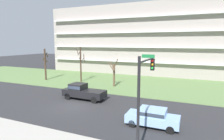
% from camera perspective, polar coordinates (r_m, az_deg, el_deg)
% --- Properties ---
extents(ground, '(160.00, 160.00, 0.00)m').
position_cam_1_polar(ground, '(22.61, -11.17, -10.23)').
color(ground, '#2D2D30').
extents(sidewalk_curb_near, '(80.00, 4.00, 0.15)m').
position_cam_1_polar(sidewalk_curb_near, '(17.11, -27.23, -16.91)').
color(sidewalk_curb_near, '#ADA89E').
rests_on(sidewalk_curb_near, ground).
extents(grass_lawn_strip, '(80.00, 16.00, 0.08)m').
position_cam_1_polar(grass_lawn_strip, '(34.64, 2.08, -3.58)').
color(grass_lawn_strip, '#66844C').
rests_on(grass_lawn_strip, ground).
extents(apartment_building, '(41.58, 13.58, 15.30)m').
position_cam_1_polar(apartment_building, '(47.54, 8.50, 8.74)').
color(apartment_building, '#9E938C').
rests_on(apartment_building, ground).
extents(tree_far_left, '(1.42, 1.17, 5.90)m').
position_cam_1_polar(tree_far_left, '(38.25, -19.08, 1.74)').
color(tree_far_left, '#423023').
rests_on(tree_far_left, ground).
extents(tree_left, '(1.78, 1.77, 6.32)m').
position_cam_1_polar(tree_left, '(34.81, -9.21, 2.00)').
color(tree_left, '#423023').
rests_on(tree_left, ground).
extents(tree_center, '(1.61, 1.63, 4.51)m').
position_cam_1_polar(tree_center, '(30.74, 0.56, -1.02)').
color(tree_center, brown).
rests_on(tree_center, ground).
extents(sedan_blue_near_left, '(4.42, 1.85, 1.57)m').
position_cam_1_polar(sedan_blue_near_left, '(17.05, 11.88, -13.33)').
color(sedan_blue_near_left, '#8CB2E0').
rests_on(sedan_blue_near_left, ground).
extents(pickup_black_center_left, '(5.42, 2.07, 1.95)m').
position_cam_1_polar(pickup_black_center_left, '(24.54, -8.68, -6.23)').
color(pickup_black_center_left, black).
rests_on(pickup_black_center_left, ground).
extents(traffic_signal_mast, '(0.90, 4.27, 6.26)m').
position_cam_1_polar(traffic_signal_mast, '(13.06, 9.52, -4.50)').
color(traffic_signal_mast, black).
rests_on(traffic_signal_mast, ground).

